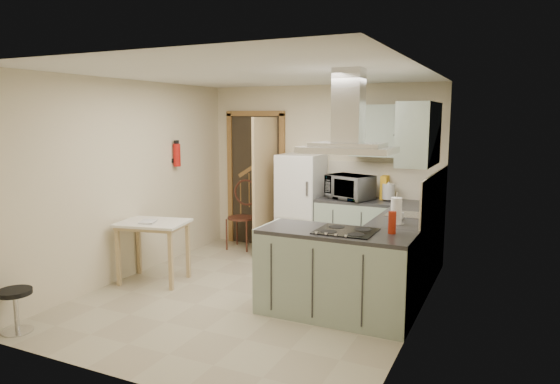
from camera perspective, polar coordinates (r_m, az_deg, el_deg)
The scene contains 28 objects.
floor at distance 5.89m, azimuth -2.77°, elevation -11.67°, with size 4.20×4.20×0.00m, color tan.
ceiling at distance 5.54m, azimuth -2.96°, elevation 13.35°, with size 4.20×4.20×0.00m, color silver.
back_wall at distance 7.48m, azimuth 4.76°, elevation 2.52°, with size 3.60×3.60×0.00m, color beige.
left_wall at distance 6.62m, azimuth -16.74°, elevation 1.38°, with size 4.20×4.20×0.00m, color beige.
right_wall at distance 5.00m, azimuth 15.64°, elevation -0.82°, with size 4.20×4.20×0.00m, color beige.
doorway at distance 7.93m, azimuth -2.80°, elevation 1.42°, with size 1.10×0.12×2.10m, color brown.
fridge at distance 7.35m, azimuth 2.43°, elevation -1.51°, with size 0.60×0.60×1.50m, color white.
counter_back at distance 7.13m, azimuth 8.81°, elevation -4.39°, with size 1.08×0.60×0.90m, color #9EB2A0.
counter_right at distance 6.30m, azimuth 14.41°, elevation -6.29°, with size 0.60×1.95×0.90m, color #9EB2A0.
splashback at distance 7.21m, azimuth 11.88°, elevation 1.32°, with size 1.68×0.02×0.50m, color beige.
wall_cabinet_back at distance 7.00m, azimuth 11.66°, elevation 6.87°, with size 0.85×0.35×0.70m, color #9EB2A0.
wall_cabinet_right at distance 5.81m, azimuth 15.62°, elevation 6.41°, with size 0.35×0.90×0.70m, color #9EB2A0.
peninsula at distance 5.20m, azimuth 6.38°, elevation -9.26°, with size 1.55×0.65×0.90m, color #9EB2A0.
hob at distance 5.05m, azimuth 7.54°, elevation -4.46°, with size 0.58×0.50×0.01m, color black.
extractor_hood at distance 4.93m, azimuth 7.73°, elevation 4.80°, with size 0.90×0.55×0.10m, color silver.
sink at distance 6.03m, azimuth 14.25°, elevation -2.51°, with size 0.45×0.40×0.01m, color silver.
fire_extinguisher at distance 7.25m, azimuth -11.70°, elevation 4.15°, with size 0.10×0.10×0.32m, color #B2140F.
drop_leaf_table at distance 6.43m, azimuth -14.22°, elevation -6.63°, with size 0.81×0.61×0.76m, color tan.
bentwood_chair at distance 7.78m, azimuth -4.43°, elevation -2.96°, with size 0.43×0.43×0.97m, color #442B16.
stool at distance 5.50m, azimuth -27.93°, elevation -11.89°, with size 0.31×0.31×0.42m, color black.
microwave at distance 7.01m, azimuth 7.96°, elevation 0.56°, with size 0.61×0.41×0.34m, color black.
kettle at distance 6.99m, azimuth 12.30°, elevation 0.05°, with size 0.17×0.17×0.25m, color silver.
cereal_box at distance 7.11m, azimuth 11.89°, elevation 0.53°, with size 0.09×0.22×0.33m, color gold.
soap_bottle at distance 6.56m, azimuth 16.50°, elevation -0.98°, with size 0.08×0.08×0.18m, color silver.
paper_towel at distance 5.46m, azimuth 13.15°, elevation -2.09°, with size 0.12×0.12×0.30m, color white.
cup at distance 5.71m, azimuth 13.45°, elevation -2.72°, with size 0.11×0.11×0.09m, color white.
red_bottle at distance 5.03m, azimuth 12.69°, elevation -3.42°, with size 0.08×0.08×0.22m, color #A5230E.
book at distance 6.33m, azimuth -15.63°, elevation -2.87°, with size 0.18×0.24×0.11m, color #AA383D.
Camera 1 is at (2.61, -4.87, 2.04)m, focal length 32.00 mm.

